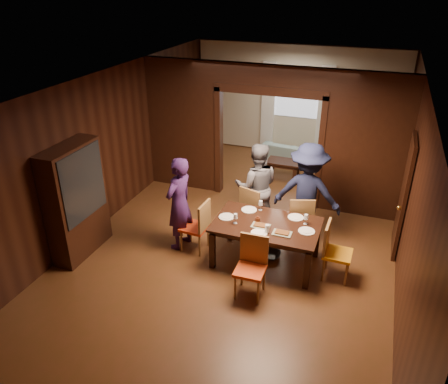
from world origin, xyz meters
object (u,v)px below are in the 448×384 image
at_px(person_purple, 179,204).
at_px(sofa, 292,153).
at_px(dining_table, 266,243).
at_px(chair_left, 195,226).
at_px(chair_far_l, 255,209).
at_px(coffee_table, 283,169).
at_px(chair_right, 338,252).
at_px(chair_near, 250,269).
at_px(person_grey, 257,187).
at_px(person_navy, 307,193).
at_px(hutch, 76,201).
at_px(chair_far_r, 299,219).

relative_size(person_purple, sofa, 1.00).
relative_size(dining_table, chair_left, 1.80).
bearing_deg(dining_table, chair_far_l, 116.76).
height_order(coffee_table, chair_right, chair_right).
distance_m(sofa, chair_near, 5.50).
height_order(person_grey, person_navy, person_navy).
distance_m(dining_table, chair_near, 0.92).
relative_size(person_purple, coffee_table, 2.15).
relative_size(person_purple, person_grey, 1.00).
bearing_deg(person_grey, chair_right, 129.00).
relative_size(person_grey, chair_left, 1.78).
height_order(person_purple, chair_far_l, person_purple).
distance_m(person_grey, coffee_table, 2.59).
relative_size(sofa, chair_near, 1.78).
height_order(person_grey, chair_far_l, person_grey).
bearing_deg(person_purple, chair_right, 102.85).
bearing_deg(chair_far_l, chair_left, 68.11).
bearing_deg(sofa, hutch, 70.31).
height_order(person_navy, chair_far_r, person_navy).
xyz_separation_m(chair_far_l, chair_near, (0.46, -1.82, 0.00)).
relative_size(dining_table, chair_right, 1.80).
relative_size(person_purple, chair_left, 1.77).
bearing_deg(chair_far_l, person_grey, -58.50).
relative_size(person_grey, chair_far_r, 1.78).
bearing_deg(chair_near, chair_right, 35.72).
bearing_deg(hutch, person_navy, 26.02).
xyz_separation_m(person_grey, person_navy, (0.97, -0.10, 0.08)).
distance_m(coffee_table, chair_left, 3.74).
relative_size(chair_right, chair_far_l, 1.00).
xyz_separation_m(dining_table, hutch, (-3.15, -0.79, 0.62)).
bearing_deg(chair_left, person_navy, 123.41).
bearing_deg(chair_right, person_grey, 58.00).
distance_m(person_grey, sofa, 3.53).
bearing_deg(chair_right, person_navy, 36.75).
bearing_deg(chair_far_r, person_grey, -34.47).
relative_size(sofa, dining_table, 0.99).
xyz_separation_m(person_purple, sofa, (1.06, 4.59, -0.61)).
xyz_separation_m(coffee_table, chair_far_r, (0.93, -2.76, 0.28)).
bearing_deg(person_grey, chair_far_r, 146.23).
bearing_deg(chair_near, person_purple, 149.51).
bearing_deg(chair_near, person_navy, 74.57).
height_order(dining_table, chair_near, chair_near).
bearing_deg(person_navy, person_grey, -5.25).
bearing_deg(coffee_table, hutch, -120.95).
height_order(person_purple, dining_table, person_purple).
xyz_separation_m(person_navy, sofa, (-1.00, 3.58, -0.69)).
relative_size(person_grey, chair_far_l, 1.78).
xyz_separation_m(chair_left, chair_near, (1.29, -0.86, 0.00)).
xyz_separation_m(person_purple, chair_near, (1.58, -0.88, -0.38)).
bearing_deg(person_purple, chair_far_r, 126.00).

